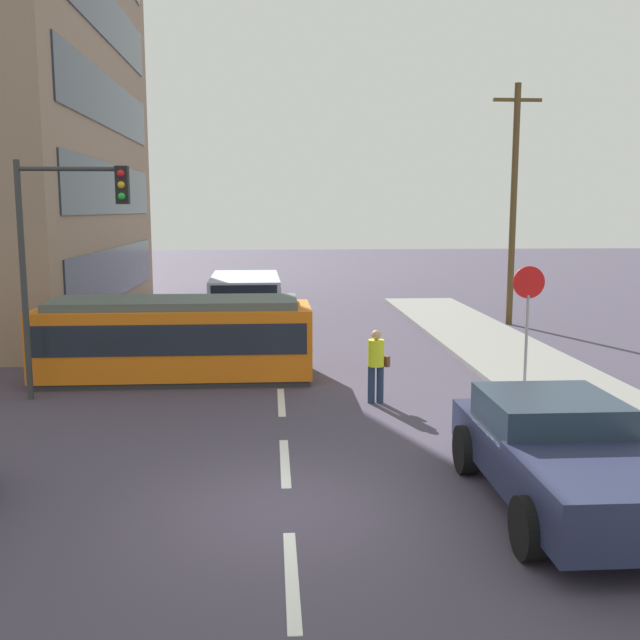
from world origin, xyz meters
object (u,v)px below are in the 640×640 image
pedestrian_crossing (376,362)px  utility_pole_mid (514,201)px  pickup_truck_parked (561,455)px  traffic_light_mast (63,236)px  city_bus (245,297)px  stop_sign (528,301)px  streetcar_tram (176,337)px

pedestrian_crossing → utility_pole_mid: (6.71, 11.00, 3.68)m
pickup_truck_parked → traffic_light_mast: (-8.82, 6.83, 2.95)m
city_bus → utility_pole_mid: (10.01, -0.42, 3.56)m
stop_sign → traffic_light_mast: bearing=179.3°
city_bus → pickup_truck_parked: city_bus is taller
streetcar_tram → traffic_light_mast: traffic_light_mast is taller
pickup_truck_parked → traffic_light_mast: size_ratio=0.93×
stop_sign → utility_pole_mid: bearing=73.6°
traffic_light_mast → city_bus: bearing=70.8°
traffic_light_mast → streetcar_tram: bearing=40.9°
city_bus → stop_sign: stop_sign is taller
streetcar_tram → utility_pole_mid: (11.50, 8.22, 3.55)m
streetcar_tram → stop_sign: bearing=-13.4°
streetcar_tram → pedestrian_crossing: bearing=-30.1°
pedestrian_crossing → utility_pole_mid: utility_pole_mid is taller
pedestrian_crossing → stop_sign: bearing=11.4°
city_bus → pickup_truck_parked: size_ratio=1.06×
traffic_light_mast → utility_pole_mid: bearing=36.5°
pedestrian_crossing → pickup_truck_parked: 6.24m
streetcar_tram → traffic_light_mast: size_ratio=1.27×
streetcar_tram → utility_pole_mid: size_ratio=0.78×
streetcar_tram → pickup_truck_parked: 10.97m
streetcar_tram → city_bus: size_ratio=1.30×
stop_sign → streetcar_tram: bearing=166.6°
city_bus → pedestrian_crossing: city_bus is taller
stop_sign → traffic_light_mast: (-10.68, 0.13, 1.55)m
streetcar_tram → pedestrian_crossing: (4.79, -2.78, -0.13)m
pedestrian_crossing → stop_sign: stop_sign is taller
pedestrian_crossing → city_bus: bearing=106.1°
stop_sign → utility_pole_mid: utility_pole_mid is taller
utility_pole_mid → pickup_truck_parked: bearing=-106.0°
streetcar_tram → pedestrian_crossing: 5.54m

